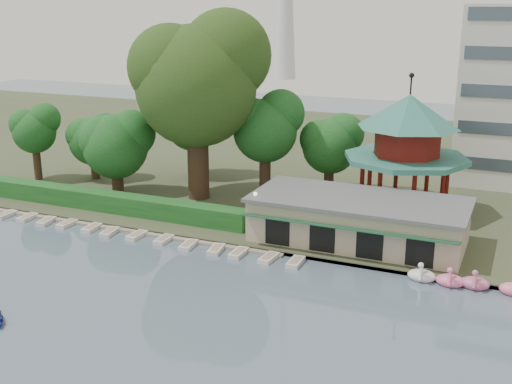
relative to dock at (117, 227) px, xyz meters
The scene contains 12 objects.
ground_plane 20.97m from the dock, 55.10° to the right, with size 220.00×220.00×0.00m, color slate.
shore 36.81m from the dock, 70.97° to the left, with size 220.00×70.00×0.40m, color #424930.
embankment 12.00m from the dock, ahead, with size 220.00×0.60×0.30m, color gray.
dock is the anchor object (origin of this frame).
boathouse 22.62m from the dock, 12.24° to the left, with size 18.60×9.39×3.90m.
pavilion 29.14m from the dock, 31.66° to the left, with size 12.40×12.40×13.50m.
hedge 4.61m from the dock, 132.27° to the left, with size 30.00×2.00×1.80m, color #1F5A22.
lamp_post 13.99m from the dock, ahead, with size 0.36×0.36×4.28m.
big_tree 17.46m from the dock, 73.93° to the left, with size 13.79×12.85×19.68m.
small_trees 15.59m from the dock, 91.82° to the left, with size 39.13×16.87×11.39m.
swan_boats 33.75m from the dock, ahead, with size 11.93×2.07×1.92m.
moored_rowboats 2.38m from the dock, 37.08° to the right, with size 34.60×2.72×0.36m.
Camera 1 is at (22.81, -30.06, 20.48)m, focal length 45.00 mm.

